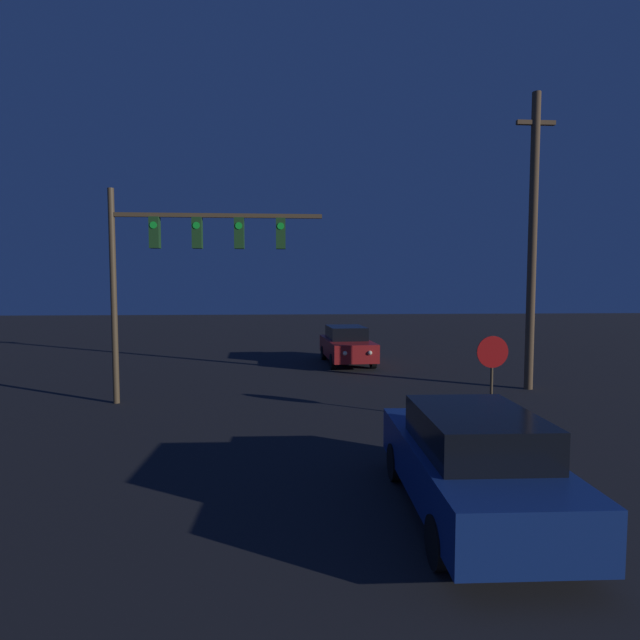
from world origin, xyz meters
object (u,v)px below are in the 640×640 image
traffic_signal_mast (182,253)px  utility_pole (532,240)px  car_far (347,345)px  stop_sign (492,362)px  car_near (471,461)px

traffic_signal_mast → utility_pole: size_ratio=0.65×
utility_pole → car_far: bearing=132.9°
traffic_signal_mast → stop_sign: bearing=-20.0°
stop_sign → car_far: bearing=103.6°
stop_sign → car_near: bearing=-116.0°
car_near → utility_pole: 11.20m
car_near → car_far: same height
traffic_signal_mast → utility_pole: 11.22m
utility_pole → car_near: bearing=-121.0°
traffic_signal_mast → utility_pole: bearing=5.8°
car_far → utility_pole: 8.98m
car_far → utility_pole: size_ratio=0.48×
car_near → utility_pole: (5.36, 8.92, 4.14)m
car_near → car_far: bearing=91.8°
traffic_signal_mast → car_far: bearing=50.6°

